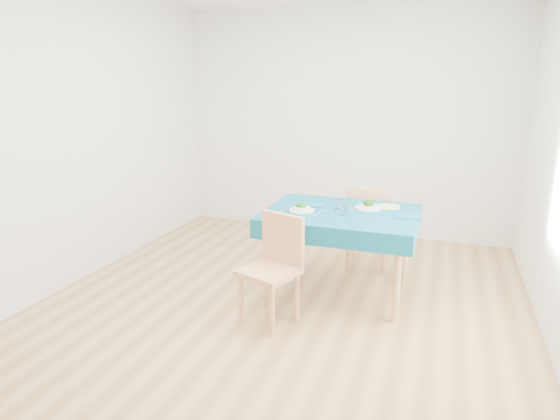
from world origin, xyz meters
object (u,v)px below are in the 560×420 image
(bowl_near, at_px, (302,207))
(side_plate, at_px, (388,207))
(chair_far, at_px, (370,214))
(chair_near, at_px, (269,264))
(bowl_far, at_px, (369,205))
(table, at_px, (340,253))

(bowl_near, distance_m, side_plate, 0.78)
(chair_far, xyz_separation_m, side_plate, (0.23, -0.49, 0.22))
(bowl_near, height_order, side_plate, bowl_near)
(chair_near, relative_size, bowl_near, 4.44)
(chair_far, xyz_separation_m, bowl_far, (0.07, -0.59, 0.25))
(chair_near, bearing_deg, chair_far, 88.81)
(side_plate, bearing_deg, chair_near, -127.35)
(chair_near, height_order, side_plate, chair_near)
(table, xyz_separation_m, side_plate, (0.36, 0.28, 0.38))
(chair_far, bearing_deg, chair_near, 68.37)
(chair_far, relative_size, bowl_near, 4.95)
(chair_far, bearing_deg, table, 78.21)
(bowl_far, height_order, side_plate, bowl_far)
(chair_near, bearing_deg, bowl_near, 101.73)
(table, relative_size, chair_far, 1.18)
(bowl_near, height_order, bowl_far, bowl_far)
(bowl_near, relative_size, bowl_far, 0.94)
(table, relative_size, chair_near, 1.31)
(chair_far, height_order, side_plate, chair_far)
(bowl_near, bearing_deg, chair_near, -96.75)
(chair_far, height_order, bowl_far, chair_far)
(bowl_near, bearing_deg, table, 16.35)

